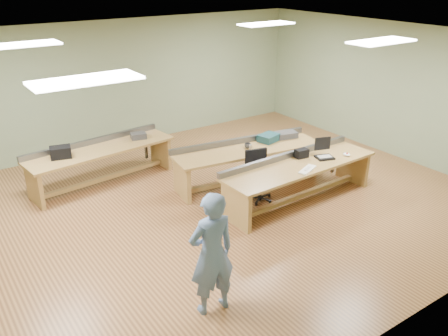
{
  "coord_description": "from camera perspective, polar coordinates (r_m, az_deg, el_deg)",
  "views": [
    {
      "loc": [
        -4.17,
        -6.61,
        4.15
      ],
      "look_at": [
        -0.04,
        -0.6,
        0.99
      ],
      "focal_mm": 38.0,
      "sensor_mm": 36.0,
      "label": 1
    }
  ],
  "objects": [
    {
      "name": "floor",
      "position": [
        8.85,
        -2.02,
        -4.6
      ],
      "size": [
        10.0,
        10.0,
        0.0
      ],
      "primitive_type": "plane",
      "color": "#A46F3E",
      "rests_on": "ground"
    },
    {
      "name": "ceiling",
      "position": [
        7.9,
        -2.33,
        15.01
      ],
      "size": [
        10.0,
        10.0,
        0.0
      ],
      "primitive_type": "plane",
      "color": "silver",
      "rests_on": "wall_back"
    },
    {
      "name": "wall_back",
      "position": [
        11.7,
        -12.91,
        9.72
      ],
      "size": [
        10.0,
        0.04,
        3.0
      ],
      "primitive_type": "cube",
      "color": "gray",
      "rests_on": "floor"
    },
    {
      "name": "wall_front",
      "position": [
        5.58,
        20.65,
        -6.58
      ],
      "size": [
        10.0,
        0.04,
        3.0
      ],
      "primitive_type": "cube",
      "color": "gray",
      "rests_on": "floor"
    },
    {
      "name": "wall_right",
      "position": [
        11.61,
        19.4,
        8.88
      ],
      "size": [
        0.04,
        8.0,
        3.0
      ],
      "primitive_type": "cube",
      "color": "gray",
      "rests_on": "floor"
    },
    {
      "name": "fluor_panels",
      "position": [
        7.9,
        -2.33,
        14.79
      ],
      "size": [
        6.2,
        3.5,
        0.03
      ],
      "color": "white",
      "rests_on": "ceiling"
    },
    {
      "name": "workbench_front",
      "position": [
        8.92,
        8.98,
        -0.6
      ],
      "size": [
        3.24,
        0.96,
        0.86
      ],
      "rotation": [
        0.0,
        0.0,
        0.03
      ],
      "color": "#B3844B",
      "rests_on": "floor"
    },
    {
      "name": "workbench_mid",
      "position": [
        9.58,
        2.77,
        1.35
      ],
      "size": [
        3.15,
        1.23,
        0.86
      ],
      "rotation": [
        0.0,
        0.0,
        -0.14
      ],
      "color": "#B3844B",
      "rests_on": "floor"
    },
    {
      "name": "workbench_back",
      "position": [
        9.88,
        -14.57,
        1.3
      ],
      "size": [
        3.08,
        1.14,
        0.86
      ],
      "rotation": [
        0.0,
        0.0,
        0.12
      ],
      "color": "#B3844B",
      "rests_on": "floor"
    },
    {
      "name": "person",
      "position": [
        5.96,
        -1.48,
        -10.3
      ],
      "size": [
        0.65,
        0.45,
        1.69
      ],
      "primitive_type": "imported",
      "rotation": [
        0.0,
        0.0,
        3.06
      ],
      "color": "#687CAB",
      "rests_on": "floor"
    },
    {
      "name": "laptop_base",
      "position": [
        9.18,
        12.0,
        1.25
      ],
      "size": [
        0.39,
        0.35,
        0.04
      ],
      "primitive_type": "cube",
      "rotation": [
        0.0,
        0.0,
        -0.33
      ],
      "color": "black",
      "rests_on": "workbench_front"
    },
    {
      "name": "laptop_screen",
      "position": [
        9.2,
        11.77,
        2.9
      ],
      "size": [
        0.31,
        0.12,
        0.25
      ],
      "primitive_type": "cube",
      "rotation": [
        0.0,
        0.0,
        -0.33
      ],
      "color": "black",
      "rests_on": "laptop_base"
    },
    {
      "name": "keyboard",
      "position": [
        8.6,
        9.99,
        -0.18
      ],
      "size": [
        0.48,
        0.32,
        0.03
      ],
      "primitive_type": "cube",
      "rotation": [
        0.0,
        0.0,
        0.39
      ],
      "color": "white",
      "rests_on": "workbench_front"
    },
    {
      "name": "trackball_mouse",
      "position": [
        9.39,
        14.53,
        1.59
      ],
      "size": [
        0.16,
        0.18,
        0.06
      ],
      "primitive_type": "ellipsoid",
      "rotation": [
        0.0,
        0.0,
        -0.33
      ],
      "color": "white",
      "rests_on": "workbench_front"
    },
    {
      "name": "camera_bag",
      "position": [
        9.12,
        9.31,
        1.74
      ],
      "size": [
        0.26,
        0.19,
        0.17
      ],
      "primitive_type": "cube",
      "rotation": [
        0.0,
        0.0,
        -0.11
      ],
      "color": "black",
      "rests_on": "workbench_front"
    },
    {
      "name": "task_chair",
      "position": [
        8.97,
        4.23,
        -1.71
      ],
      "size": [
        0.62,
        0.62,
        0.96
      ],
      "rotation": [
        0.0,
        0.0,
        -0.23
      ],
      "color": "black",
      "rests_on": "floor"
    },
    {
      "name": "parts_bin_teal",
      "position": [
        9.9,
        5.39,
        3.65
      ],
      "size": [
        0.48,
        0.4,
        0.15
      ],
      "primitive_type": "cube",
      "rotation": [
        0.0,
        0.0,
        0.24
      ],
      "color": "#143B43",
      "rests_on": "workbench_mid"
    },
    {
      "name": "parts_bin_grey",
      "position": [
        10.15,
        7.46,
        3.99
      ],
      "size": [
        0.5,
        0.38,
        0.12
      ],
      "primitive_type": "cube",
      "rotation": [
        0.0,
        0.0,
        -0.22
      ],
      "color": "#343336",
      "rests_on": "workbench_mid"
    },
    {
      "name": "mug",
      "position": [
        9.49,
        2.86,
        2.71
      ],
      "size": [
        0.14,
        0.14,
        0.1
      ],
      "primitive_type": "imported",
      "rotation": [
        0.0,
        0.0,
        -0.12
      ],
      "color": "#343336",
      "rests_on": "workbench_mid"
    },
    {
      "name": "drinks_can",
      "position": [
        9.39,
        3.22,
        2.48
      ],
      "size": [
        0.08,
        0.08,
        0.11
      ],
      "primitive_type": "cylinder",
      "rotation": [
        0.0,
        0.0,
        0.35
      ],
      "color": "#B5B4B9",
      "rests_on": "workbench_mid"
    },
    {
      "name": "storage_box_back",
      "position": [
        9.51,
        -19.07,
        1.8
      ],
      "size": [
        0.44,
        0.36,
        0.22
      ],
      "primitive_type": "cube",
      "rotation": [
        0.0,
        0.0,
        -0.24
      ],
      "color": "black",
      "rests_on": "workbench_back"
    },
    {
      "name": "tray_back",
      "position": [
        10.16,
        -10.25,
        3.83
      ],
      "size": [
        0.35,
        0.29,
        0.12
      ],
      "primitive_type": "cube",
      "rotation": [
        0.0,
        0.0,
        -0.22
      ],
      "color": "#343336",
      "rests_on": "workbench_back"
    }
  ]
}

